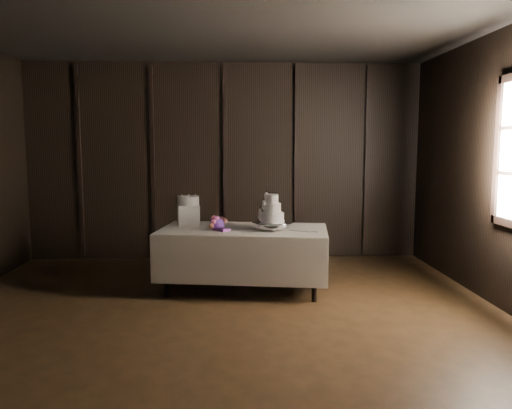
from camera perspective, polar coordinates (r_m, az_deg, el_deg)
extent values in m
cube|color=black|center=(4.57, -4.22, -16.11)|extent=(6.04, 7.04, 0.04)
cube|color=black|center=(7.73, -3.57, 4.89)|extent=(6.04, 0.04, 3.04)
cube|color=black|center=(0.75, -13.27, -13.66)|extent=(6.04, 0.04, 3.04)
cube|color=#F1E3D0|center=(6.01, -1.43, -2.80)|extent=(2.11, 1.31, 0.01)
cube|color=white|center=(6.09, -1.42, -6.52)|extent=(1.94, 1.17, 0.71)
cylinder|color=silver|center=(5.94, 1.88, -2.42)|extent=(0.50, 0.50, 0.09)
cylinder|color=white|center=(5.93, 1.88, -1.46)|extent=(0.28, 0.28, 0.11)
cylinder|color=white|center=(5.91, 1.89, -0.40)|extent=(0.20, 0.20, 0.11)
cylinder|color=white|center=(5.90, 1.89, 0.66)|extent=(0.14, 0.14, 0.11)
cube|color=white|center=(6.34, -7.74, -1.17)|extent=(0.30, 0.30, 0.25)
cylinder|color=white|center=(6.31, -7.76, 0.44)|extent=(0.28, 0.28, 0.11)
cube|color=silver|center=(5.79, 4.96, -3.07)|extent=(0.34, 0.20, 0.01)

